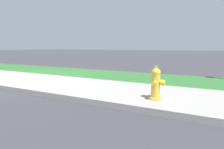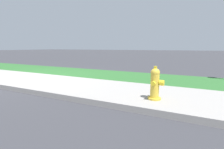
{
  "view_description": "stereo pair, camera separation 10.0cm",
  "coord_description": "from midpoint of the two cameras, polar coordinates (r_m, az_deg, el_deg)",
  "views": [
    {
      "loc": [
        5.64,
        -4.09,
        1.13
      ],
      "look_at": [
        3.61,
        0.08,
        0.4
      ],
      "focal_mm": 28.0,
      "sensor_mm": 36.0,
      "label": 1
    },
    {
      "loc": [
        5.73,
        -4.04,
        1.13
      ],
      "look_at": [
        3.61,
        0.08,
        0.4
      ],
      "focal_mm": 28.0,
      "sensor_mm": 36.0,
      "label": 2
    }
  ],
  "objects": [
    {
      "name": "ground_plane",
      "position": [
        7.08,
        -26.88,
        -1.22
      ],
      "size": [
        120.0,
        120.0,
        0.0
      ],
      "primitive_type": "plane",
      "color": "#38383D"
    },
    {
      "name": "sidewalk_pavement",
      "position": [
        7.08,
        -26.88,
        -1.18
      ],
      "size": [
        18.0,
        2.28,
        0.01
      ],
      "primitive_type": "cube",
      "color": "#9E9993",
      "rests_on": "ground"
    },
    {
      "name": "grass_verge",
      "position": [
        8.59,
        -14.56,
        1.13
      ],
      "size": [
        18.0,
        2.28,
        0.01
      ],
      "primitive_type": "cube",
      "color": "#2D662D",
      "rests_on": "ground"
    },
    {
      "name": "fire_hydrant_by_grass_verge",
      "position": [
        3.87,
        14.62,
        -2.97
      ],
      "size": [
        0.33,
        0.36,
        0.73
      ],
      "rotation": [
        0.0,
        0.0,
        4.71
      ],
      "color": "gold",
      "rests_on": "ground"
    }
  ]
}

